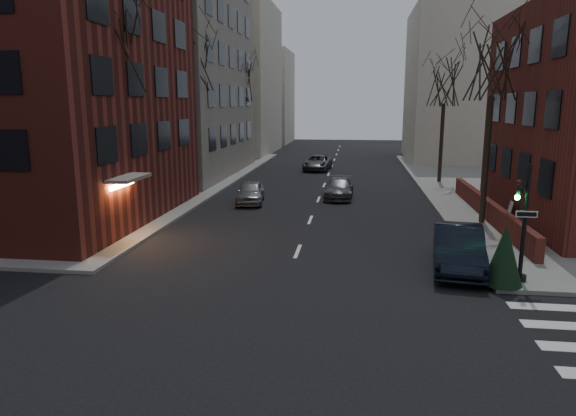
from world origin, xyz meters
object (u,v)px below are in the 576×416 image
at_px(parked_sedan, 458,248).
at_px(sandwich_board, 513,211).
at_px(tree_left_a, 108,50).
at_px(tree_left_c, 239,82).
at_px(streetlamp_far, 250,122).
at_px(traffic_signal, 522,231).
at_px(evergreen_shrub, 504,255).
at_px(tree_right_a, 494,63).
at_px(car_lane_gray, 339,188).
at_px(car_lane_far, 318,163).
at_px(car_lane_silver, 250,192).
at_px(tree_left_b, 192,61).
at_px(tree_right_b, 445,83).
at_px(streetlamp_near, 184,134).

distance_m(parked_sedan, sandwich_board, 9.24).
bearing_deg(tree_left_a, tree_left_c, 90.00).
bearing_deg(streetlamp_far, traffic_signal, -63.94).
relative_size(traffic_signal, sandwich_board, 3.95).
bearing_deg(evergreen_shrub, streetlamp_far, 114.83).
bearing_deg(evergreen_shrub, tree_right_a, 81.03).
bearing_deg(car_lane_gray, tree_right_a, -40.32).
bearing_deg(car_lane_far, parked_sedan, -71.56).
height_order(tree_left_c, car_lane_silver, tree_left_c).
height_order(streetlamp_far, sandwich_board, streetlamp_far).
bearing_deg(car_lane_gray, tree_left_b, 174.25).
height_order(tree_left_c, tree_right_b, tree_left_c).
height_order(traffic_signal, car_lane_silver, traffic_signal).
height_order(tree_right_a, evergreen_shrub, tree_right_a).
height_order(car_lane_silver, car_lane_gray, car_lane_silver).
distance_m(tree_right_b, parked_sedan, 22.73).
xyz_separation_m(traffic_signal, car_lane_gray, (-6.64, 15.72, -1.26)).
relative_size(tree_left_b, evergreen_shrub, 5.19).
bearing_deg(parked_sedan, sandwich_board, 69.69).
bearing_deg(car_lane_gray, streetlamp_near, -162.53).
bearing_deg(tree_left_a, streetlamp_near, 85.71).
relative_size(streetlamp_near, streetlamp_far, 1.00).
height_order(streetlamp_far, evergreen_shrub, streetlamp_far).
relative_size(tree_left_c, streetlamp_far, 1.55).
relative_size(tree_left_c, tree_right_b, 1.06).
xyz_separation_m(traffic_signal, tree_left_b, (-16.74, 17.01, 7.00)).
relative_size(car_lane_silver, car_lane_gray, 0.90).
height_order(tree_left_b, tree_right_a, tree_left_b).
distance_m(tree_left_c, evergreen_shrub, 36.03).
relative_size(tree_left_b, tree_left_c, 1.11).
xyz_separation_m(tree_left_a, car_lane_gray, (10.09, 10.72, -7.83)).
bearing_deg(tree_left_a, car_lane_gray, 46.72).
distance_m(tree_right_b, streetlamp_near, 20.01).
relative_size(streetlamp_far, sandwich_board, 6.19).
distance_m(car_lane_silver, evergreen_shrub, 17.89).
distance_m(traffic_signal, car_lane_gray, 17.11).
xyz_separation_m(parked_sedan, evergreen_shrub, (1.10, -1.95, 0.37)).
bearing_deg(car_lane_far, evergreen_shrub, -70.52).
bearing_deg(traffic_signal, sandwich_board, 75.11).
bearing_deg(traffic_signal, tree_left_a, 163.35).
bearing_deg(tree_right_a, tree_left_b, 155.56).
distance_m(tree_left_a, car_lane_far, 27.16).
distance_m(streetlamp_far, sandwich_board, 30.14).
xyz_separation_m(streetlamp_far, car_lane_far, (7.02, -3.12, -3.55)).
xyz_separation_m(tree_left_b, tree_right_b, (17.60, 6.00, -1.33)).
distance_m(sandwich_board, evergreen_shrub, 10.64).
distance_m(traffic_signal, evergreen_shrub, 1.08).
bearing_deg(streetlamp_far, tree_right_b, -30.47).
bearing_deg(tree_right_a, tree_right_b, 90.00).
relative_size(tree_right_b, car_lane_gray, 2.07).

